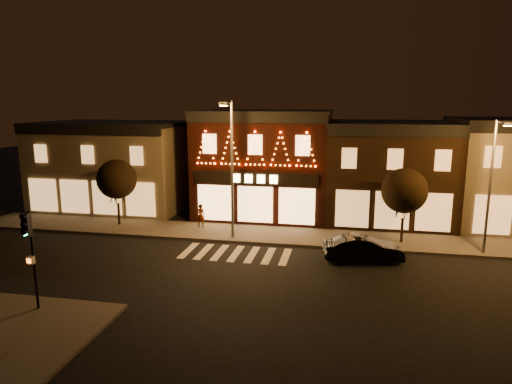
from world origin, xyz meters
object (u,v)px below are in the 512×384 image
(dark_sedan, at_px, (363,249))
(pedestrian, at_px, (201,216))
(streetlamp_mid, at_px, (231,159))
(traffic_signal_near, at_px, (30,242))

(dark_sedan, relative_size, pedestrian, 2.62)
(streetlamp_mid, bearing_deg, traffic_signal_near, -116.55)
(pedestrian, bearing_deg, dark_sedan, 157.45)
(streetlamp_mid, bearing_deg, dark_sedan, -16.62)
(dark_sedan, bearing_deg, pedestrian, 58.65)
(streetlamp_mid, distance_m, dark_sedan, 9.83)
(streetlamp_mid, distance_m, pedestrian, 5.59)
(dark_sedan, xyz_separation_m, pedestrian, (-11.14, 4.50, 0.27))
(pedestrian, bearing_deg, traffic_signal_near, 77.54)
(traffic_signal_near, bearing_deg, dark_sedan, 34.13)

